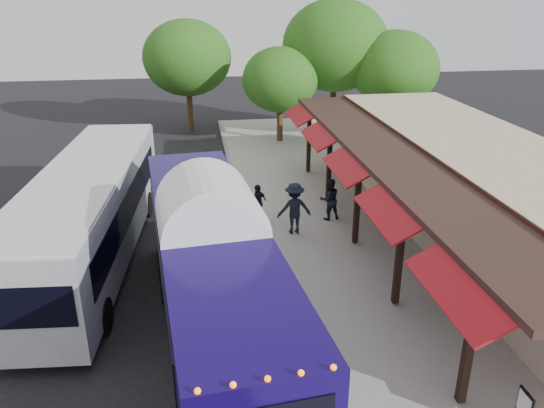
{
  "coord_description": "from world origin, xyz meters",
  "views": [
    {
      "loc": [
        -1.68,
        -12.49,
        8.66
      ],
      "look_at": [
        0.8,
        4.18,
        1.8
      ],
      "focal_mm": 35.0,
      "sensor_mm": 36.0,
      "label": 1
    }
  ],
  "objects_px": {
    "coach_bus": "(213,275)",
    "ped_a": "(309,342)",
    "sign_board": "(525,406)",
    "city_bus": "(90,211)",
    "ped_c": "(258,203)",
    "ped_d": "(294,208)",
    "ped_b": "(329,199)"
  },
  "relations": [
    {
      "from": "coach_bus",
      "to": "ped_a",
      "type": "distance_m",
      "value": 2.88
    },
    {
      "from": "sign_board",
      "to": "coach_bus",
      "type": "bearing_deg",
      "value": 145.4
    },
    {
      "from": "city_bus",
      "to": "coach_bus",
      "type": "bearing_deg",
      "value": -49.37
    },
    {
      "from": "ped_c",
      "to": "sign_board",
      "type": "relative_size",
      "value": 1.45
    },
    {
      "from": "city_bus",
      "to": "ped_a",
      "type": "relative_size",
      "value": 7.83
    },
    {
      "from": "city_bus",
      "to": "ped_a",
      "type": "distance_m",
      "value": 9.13
    },
    {
      "from": "city_bus",
      "to": "sign_board",
      "type": "relative_size",
      "value": 11.7
    },
    {
      "from": "ped_c",
      "to": "ped_d",
      "type": "xyz_separation_m",
      "value": [
        1.2,
        -1.23,
        0.21
      ]
    },
    {
      "from": "ped_a",
      "to": "sign_board",
      "type": "xyz_separation_m",
      "value": [
        3.87,
        -2.6,
        -0.07
      ]
    },
    {
      "from": "ped_c",
      "to": "sign_board",
      "type": "distance_m",
      "value": 12.17
    },
    {
      "from": "city_bus",
      "to": "ped_c",
      "type": "distance_m",
      "value": 6.31
    },
    {
      "from": "ped_a",
      "to": "ped_d",
      "type": "bearing_deg",
      "value": 50.06
    },
    {
      "from": "ped_a",
      "to": "city_bus",
      "type": "bearing_deg",
      "value": 99.44
    },
    {
      "from": "ped_c",
      "to": "ped_d",
      "type": "relative_size",
      "value": 0.78
    },
    {
      "from": "ped_a",
      "to": "coach_bus",
      "type": "bearing_deg",
      "value": 111.81
    },
    {
      "from": "coach_bus",
      "to": "sign_board",
      "type": "height_order",
      "value": "coach_bus"
    },
    {
      "from": "city_bus",
      "to": "ped_c",
      "type": "height_order",
      "value": "city_bus"
    },
    {
      "from": "ped_a",
      "to": "ped_d",
      "type": "distance_m",
      "value": 7.75
    },
    {
      "from": "coach_bus",
      "to": "city_bus",
      "type": "distance_m",
      "value": 6.5
    },
    {
      "from": "city_bus",
      "to": "ped_d",
      "type": "bearing_deg",
      "value": 11.2
    },
    {
      "from": "ped_c",
      "to": "sign_board",
      "type": "xyz_separation_m",
      "value": [
        3.97,
        -11.5,
        -0.05
      ]
    },
    {
      "from": "city_bus",
      "to": "ped_b",
      "type": "height_order",
      "value": "city_bus"
    },
    {
      "from": "sign_board",
      "to": "ped_c",
      "type": "bearing_deg",
      "value": 109.24
    },
    {
      "from": "city_bus",
      "to": "ped_c",
      "type": "bearing_deg",
      "value": 23.82
    },
    {
      "from": "city_bus",
      "to": "ped_a",
      "type": "xyz_separation_m",
      "value": [
        5.99,
        -6.82,
        -0.88
      ]
    },
    {
      "from": "sign_board",
      "to": "ped_b",
      "type": "bearing_deg",
      "value": 96.1
    },
    {
      "from": "ped_b",
      "to": "sign_board",
      "type": "relative_size",
      "value": 1.58
    },
    {
      "from": "ped_b",
      "to": "ped_c",
      "type": "xyz_separation_m",
      "value": [
        -2.8,
        0.19,
        -0.07
      ]
    },
    {
      "from": "coach_bus",
      "to": "ped_b",
      "type": "xyz_separation_m",
      "value": [
        4.85,
        7.13,
        -1.02
      ]
    },
    {
      "from": "ped_a",
      "to": "ped_b",
      "type": "xyz_separation_m",
      "value": [
        2.69,
        8.71,
        0.05
      ]
    },
    {
      "from": "ped_b",
      "to": "ped_d",
      "type": "distance_m",
      "value": 1.92
    },
    {
      "from": "coach_bus",
      "to": "ped_c",
      "type": "bearing_deg",
      "value": 68.5
    }
  ]
}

